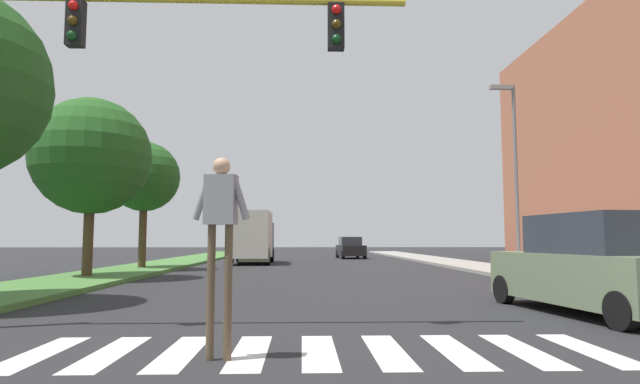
% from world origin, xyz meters
% --- Properties ---
extents(ground_plane, '(140.00, 140.00, 0.00)m').
position_xyz_m(ground_plane, '(0.00, 30.00, 0.00)').
color(ground_plane, '#262628').
extents(crosswalk, '(7.65, 2.20, 0.01)m').
position_xyz_m(crosswalk, '(0.00, 8.59, 0.00)').
color(crosswalk, silver).
rests_on(crosswalk, ground_plane).
extents(median_strip, '(3.43, 64.00, 0.15)m').
position_xyz_m(median_strip, '(-7.88, 28.00, 0.07)').
color(median_strip, '#477A38').
rests_on(median_strip, ground_plane).
extents(tree_far, '(4.32, 4.32, 6.55)m').
position_xyz_m(tree_far, '(-8.05, 21.03, 4.53)').
color(tree_far, '#4C3823').
rests_on(tree_far, median_strip).
extents(tree_distant, '(3.36, 3.36, 6.01)m').
position_xyz_m(tree_distant, '(-7.83, 26.83, 4.45)').
color(tree_distant, '#4C3823').
rests_on(tree_distant, median_strip).
extents(sidewalk_right, '(3.00, 64.00, 0.15)m').
position_xyz_m(sidewalk_right, '(8.75, 28.00, 0.07)').
color(sidewalk_right, '#9E9991').
rests_on(sidewalk_right, ground_plane).
extents(traffic_light_gantry, '(8.10, 0.30, 6.00)m').
position_xyz_m(traffic_light_gantry, '(-4.13, 10.25, 4.33)').
color(traffic_light_gantry, gold).
rests_on(traffic_light_gantry, median_strip).
extents(street_lamp_right, '(1.02, 0.24, 7.50)m').
position_xyz_m(street_lamp_right, '(8.15, 21.82, 4.59)').
color(street_lamp_right, slate).
rests_on(street_lamp_right, sidewalk_right).
extents(pedestrian_performer, '(0.75, 0.30, 2.49)m').
position_xyz_m(pedestrian_performer, '(-1.24, 8.14, 1.66)').
color(pedestrian_performer, brown).
rests_on(pedestrian_performer, ground_plane).
extents(suv_crossing, '(2.51, 4.81, 1.97)m').
position_xyz_m(suv_crossing, '(5.55, 11.85, 0.93)').
color(suv_crossing, gray).
rests_on(suv_crossing, ground_plane).
extents(sedan_midblock, '(1.99, 4.30, 1.69)m').
position_xyz_m(sedan_midblock, '(-3.00, 32.84, 0.78)').
color(sedan_midblock, gray).
rests_on(sedan_midblock, ground_plane).
extents(sedan_distant, '(2.08, 4.27, 1.66)m').
position_xyz_m(sedan_distant, '(3.55, 42.30, 0.77)').
color(sedan_distant, black).
rests_on(sedan_distant, ground_plane).
extents(truck_box_delivery, '(2.40, 6.20, 3.10)m').
position_xyz_m(truck_box_delivery, '(-3.26, 33.61, 1.63)').
color(truck_box_delivery, '#474C51').
rests_on(truck_box_delivery, ground_plane).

